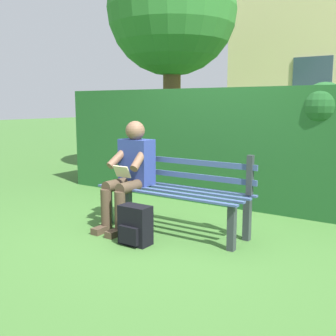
{
  "coord_description": "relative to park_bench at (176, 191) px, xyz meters",
  "views": [
    {
      "loc": [
        -2.36,
        3.59,
        1.39
      ],
      "look_at": [
        0.0,
        0.1,
        0.72
      ],
      "focal_mm": 43.28,
      "sensor_mm": 36.0,
      "label": 1
    }
  ],
  "objects": [
    {
      "name": "person_seated",
      "position": [
        0.52,
        0.17,
        0.2
      ],
      "size": [
        0.44,
        0.73,
        1.2
      ],
      "color": "navy",
      "rests_on": "ground"
    },
    {
      "name": "park_bench",
      "position": [
        0.0,
        0.0,
        0.0
      ],
      "size": [
        1.73,
        0.52,
        0.88
      ],
      "color": "#2D3338",
      "rests_on": "ground"
    },
    {
      "name": "ground",
      "position": [
        0.0,
        0.07,
        -0.44
      ],
      "size": [
        60.0,
        60.0,
        0.0
      ],
      "primitive_type": "plane",
      "color": "#3D6B2D"
    },
    {
      "name": "hedge_backdrop",
      "position": [
        0.31,
        -1.53,
        0.4
      ],
      "size": [
        5.0,
        0.7,
        1.65
      ],
      "color": "#1E5123",
      "rests_on": "ground"
    },
    {
      "name": "tree",
      "position": [
        2.29,
        -3.26,
        2.68
      ],
      "size": [
        2.64,
        2.52,
        4.45
      ],
      "color": "brown",
      "rests_on": "ground"
    },
    {
      "name": "backpack",
      "position": [
        0.09,
        0.62,
        -0.24
      ],
      "size": [
        0.31,
        0.26,
        0.39
      ],
      "color": "black",
      "rests_on": "ground"
    }
  ]
}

